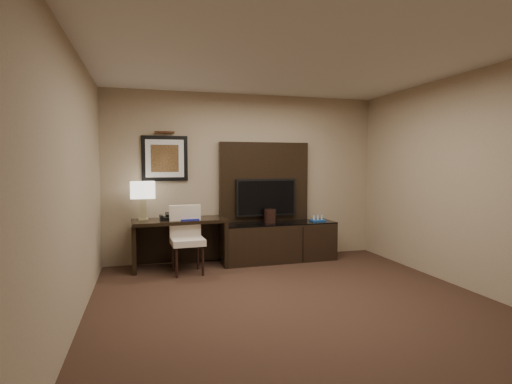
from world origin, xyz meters
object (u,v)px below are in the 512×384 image
object	(u,v)px
credenza	(280,242)
ice_bucket	(270,216)
table_lamp	(143,201)
desk	(180,243)
tv	(266,197)
desk_chair	(188,241)
minibar_tray	(318,218)
desk_phone	(168,216)

from	to	relation	value
credenza	ice_bucket	xyz separation A→B (m)	(-0.16, 0.03, 0.42)
credenza	table_lamp	world-z (taller)	table_lamp
desk	table_lamp	world-z (taller)	table_lamp
tv	table_lamp	distance (m)	1.94
desk	desk_chair	world-z (taller)	desk_chair
minibar_tray	tv	bearing A→B (deg)	167.06
tv	ice_bucket	bearing A→B (deg)	-82.08
desk	desk_chair	bearing A→B (deg)	-82.42
desk	desk_chair	size ratio (longest dim) A/B	1.45
table_lamp	ice_bucket	world-z (taller)	table_lamp
credenza	desk_chair	world-z (taller)	desk_chair
table_lamp	credenza	bearing A→B (deg)	-1.78
desk	desk_chair	distance (m)	0.38
tv	desk_phone	distance (m)	1.62
credenza	minibar_tray	xyz separation A→B (m)	(0.66, -0.00, 0.36)
credenza	ice_bucket	distance (m)	0.45
ice_bucket	minibar_tray	world-z (taller)	ice_bucket
desk	credenza	world-z (taller)	desk
desk	desk_phone	bearing A→B (deg)	-169.20
desk	tv	xyz separation A→B (m)	(1.41, 0.19, 0.65)
credenza	desk_chair	xyz separation A→B (m)	(-1.51, -0.35, 0.16)
tv	desk	bearing A→B (deg)	-172.32
table_lamp	desk_phone	xyz separation A→B (m)	(0.35, -0.11, -0.22)
tv	desk_phone	size ratio (longest dim) A/B	4.58
desk	desk_chair	xyz separation A→B (m)	(0.08, -0.35, 0.10)
desk_phone	minibar_tray	distance (m)	2.43
desk	credenza	xyz separation A→B (m)	(1.59, -0.00, -0.06)
desk_chair	desk_phone	bearing A→B (deg)	126.31
desk_phone	ice_bucket	distance (m)	1.61
credenza	ice_bucket	bearing A→B (deg)	166.60
desk_phone	minibar_tray	world-z (taller)	desk_phone
table_lamp	minibar_tray	size ratio (longest dim) A/B	2.30
tv	desk_chair	xyz separation A→B (m)	(-1.33, -0.54, -0.55)
tv	table_lamp	world-z (taller)	tv
desk	desk_phone	world-z (taller)	desk_phone
desk	minibar_tray	bearing A→B (deg)	-4.50
desk_chair	minibar_tray	size ratio (longest dim) A/B	3.93
desk	minibar_tray	world-z (taller)	desk
ice_bucket	table_lamp	bearing A→B (deg)	179.05
credenza	ice_bucket	world-z (taller)	ice_bucket
desk_chair	desk_phone	distance (m)	0.51
desk_phone	desk	bearing A→B (deg)	11.66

